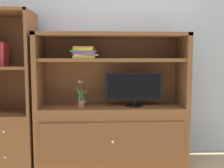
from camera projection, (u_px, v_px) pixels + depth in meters
name	position (u px, v px, depth m)	size (l,w,h in m)	color
painted_rear_wall	(111.00, 41.00, 3.05)	(6.00, 0.10, 2.80)	#9EA8B2
media_console	(112.00, 122.00, 2.80)	(1.63, 0.48, 1.45)	brown
tv_monitor	(134.00, 88.00, 2.75)	(0.63, 0.20, 0.37)	black
potted_plant	(81.00, 101.00, 2.70)	(0.12, 0.08, 0.30)	#B26642
magazine_stack	(85.00, 53.00, 2.71)	(0.31, 0.35, 0.12)	gold
bookshelf_tall	(12.00, 117.00, 2.75)	(0.52, 0.47, 1.69)	brown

